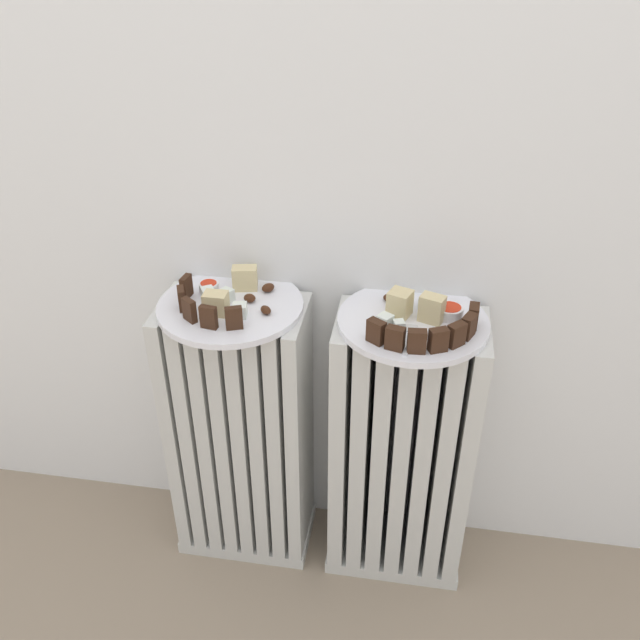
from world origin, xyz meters
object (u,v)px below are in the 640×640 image
Objects in this scene: jam_bowl_left at (209,287)px; jam_bowl_right at (450,311)px; plate_left at (231,306)px; radiator_left at (241,435)px; radiator_right at (401,452)px; fork at (409,337)px; plate_right at (413,321)px.

jam_bowl_right is (0.46, -0.02, 0.00)m from jam_bowl_left.
plate_left is at bearing -177.51° from jam_bowl_right.
plate_left is at bearing -35.60° from jam_bowl_left.
jam_bowl_left reaches higher than radiator_left.
radiator_left and radiator_right have the same top height.
fork is at bearing -10.72° from radiator_left.
jam_bowl_left reaches higher than plate_right.
jam_bowl_left is at bearing 144.40° from plate_left.
plate_right is (0.00, -0.00, 0.32)m from radiator_right.
jam_bowl_left reaches higher than fork.
jam_bowl_right is 0.11m from fork.
fork reaches higher than radiator_left.
jam_bowl_right reaches higher than radiator_right.
plate_right is 2.83× the size of fork.
fork is at bearing -14.58° from jam_bowl_left.
radiator_right is 0.35m from jam_bowl_right.
jam_bowl_left is (-0.05, 0.04, 0.02)m from plate_left.
jam_bowl_left is (-0.39, 0.04, 0.34)m from radiator_right.
plate_right is 5.77× the size of jam_bowl_right.
jam_bowl_left is at bearing 165.42° from fork.
plate_right is at bearing -164.71° from jam_bowl_right.
jam_bowl_right reaches higher than fork.
plate_left is 1.00× the size of plate_right.
fork is (0.34, -0.06, 0.33)m from radiator_left.
radiator_right is 13.07× the size of jam_bowl_right.
radiator_left is 0.34m from jam_bowl_left.
fork is at bearing -10.72° from plate_left.
plate_right is at bearing 86.26° from fork.
plate_left is at bearing 0.00° from radiator_left.
jam_bowl_right reaches higher than jam_bowl_left.
fork is at bearing -93.74° from plate_right.
radiator_right is at bearing 0.00° from plate_left.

